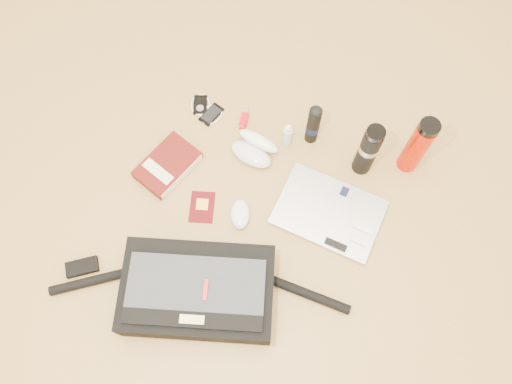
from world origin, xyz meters
TOP-DOWN VIEW (x-y plane):
  - ground at (0.00, 0.00)m, footprint 4.00×4.00m
  - messenger_bag at (-0.06, -0.27)m, footprint 0.96×0.45m
  - laptop at (0.25, 0.17)m, footprint 0.38×0.27m
  - book at (-0.36, 0.12)m, footprint 0.21×0.26m
  - passport at (-0.18, 0.02)m, footprint 0.12×0.14m
  - mouse at (-0.04, 0.04)m, footprint 0.11×0.13m
  - sunglasses_case at (-0.09, 0.30)m, footprint 0.19×0.17m
  - ipod at (-0.37, 0.41)m, footprint 0.10×0.10m
  - phone at (-0.31, 0.38)m, footprint 0.10×0.11m
  - inhaler at (-0.18, 0.41)m, footprint 0.04×0.09m
  - spray_bottle at (0.00, 0.38)m, footprint 0.03×0.03m
  - aerosol_can at (0.08, 0.44)m, footprint 0.06×0.06m
  - thermos_black at (0.30, 0.40)m, footprint 0.08×0.08m
  - thermos_red at (0.45, 0.48)m, footprint 0.10×0.10m

SIDE VIEW (x-z plane):
  - ground at x=0.00m, z-range 0.00..0.00m
  - passport at x=-0.18m, z-range 0.00..0.01m
  - ipod at x=-0.37m, z-range 0.00..0.01m
  - phone at x=-0.31m, z-range 0.00..0.01m
  - inhaler at x=-0.18m, z-range 0.00..0.02m
  - laptop at x=0.25m, z-range -0.01..0.03m
  - mouse at x=-0.04m, z-range 0.00..0.04m
  - book at x=-0.36m, z-range 0.00..0.04m
  - sunglasses_case at x=-0.09m, z-range -0.01..0.08m
  - spray_bottle at x=0.00m, z-range -0.01..0.12m
  - messenger_bag at x=-0.06m, z-range -0.01..0.13m
  - aerosol_can at x=0.08m, z-range 0.00..0.20m
  - thermos_black at x=0.30m, z-range 0.00..0.27m
  - thermos_red at x=0.45m, z-range 0.00..0.28m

